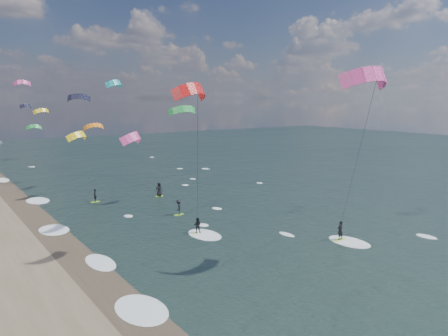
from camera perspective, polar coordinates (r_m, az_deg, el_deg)
ground at (r=30.40m, az=15.30°, el=-15.99°), size 260.00×260.00×0.00m
wet_sand_strip at (r=31.57m, az=-14.93°, el=-14.99°), size 3.00×240.00×0.00m
kitesurfer_near_a at (r=33.96m, az=18.63°, el=6.86°), size 7.73×8.30×15.41m
kitesurfer_near_b at (r=35.70m, az=-3.21°, el=3.09°), size 6.87×8.61×14.47m
far_kitesurfers at (r=53.18m, az=-8.72°, el=-3.89°), size 9.03×12.25×1.84m
bg_kite_field at (r=75.00m, az=-18.85°, el=7.11°), size 13.46×71.14×9.93m
shoreline_surf at (r=36.10m, az=-15.77°, el=-11.90°), size 2.40×79.40×0.11m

